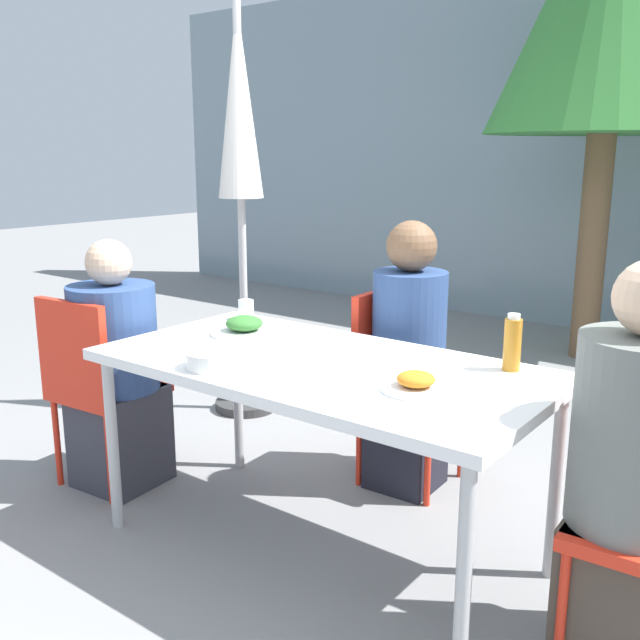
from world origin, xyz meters
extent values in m
plane|color=gray|center=(0.00, 0.00, 0.00)|extent=(24.00, 24.00, 0.00)
cube|color=white|center=(0.00, 0.00, 0.72)|extent=(1.62, 0.83, 0.04)
cylinder|color=#B7B7B7|center=(-0.75, -0.35, 0.35)|extent=(0.04, 0.04, 0.70)
cylinder|color=#B7B7B7|center=(0.75, -0.35, 0.35)|extent=(0.04, 0.04, 0.70)
cylinder|color=#B7B7B7|center=(-0.75, 0.35, 0.35)|extent=(0.04, 0.04, 0.70)
cylinder|color=#B7B7B7|center=(0.75, 0.35, 0.35)|extent=(0.04, 0.04, 0.70)
cube|color=red|center=(-1.11, -0.09, 0.43)|extent=(0.43, 0.43, 0.04)
cube|color=red|center=(-1.09, -0.27, 0.66)|extent=(0.40, 0.07, 0.42)
cylinder|color=red|center=(-1.29, 0.06, 0.20)|extent=(0.03, 0.03, 0.41)
cylinder|color=red|center=(-0.95, 0.09, 0.20)|extent=(0.03, 0.03, 0.41)
cylinder|color=red|center=(-1.27, -0.28, 0.20)|extent=(0.03, 0.03, 0.41)
cylinder|color=red|center=(-0.93, -0.25, 0.20)|extent=(0.03, 0.03, 0.41)
cube|color=#383842|center=(-1.06, -0.09, 0.22)|extent=(0.36, 0.36, 0.45)
cylinder|color=navy|center=(-1.06, -0.09, 0.68)|extent=(0.38, 0.38, 0.46)
sphere|color=beige|center=(-1.06, -0.09, 1.01)|extent=(0.20, 0.20, 0.20)
cylinder|color=red|center=(0.95, -0.13, 0.20)|extent=(0.03, 0.03, 0.41)
cylinder|color=red|center=(0.93, 0.21, 0.20)|extent=(0.03, 0.03, 0.41)
cube|color=#473D33|center=(1.06, 0.04, 0.22)|extent=(0.33, 0.33, 0.45)
cylinder|color=slate|center=(1.06, 0.04, 0.72)|extent=(0.36, 0.36, 0.54)
cube|color=red|center=(-0.02, 0.71, 0.43)|extent=(0.41, 0.41, 0.04)
cube|color=red|center=(-0.21, 0.71, 0.66)|extent=(0.05, 0.40, 0.42)
cylinder|color=red|center=(0.14, 0.89, 0.20)|extent=(0.03, 0.03, 0.41)
cylinder|color=red|center=(0.15, 0.55, 0.20)|extent=(0.03, 0.03, 0.41)
cylinder|color=red|center=(-0.20, 0.88, 0.20)|extent=(0.03, 0.03, 0.41)
cylinder|color=red|center=(-0.19, 0.54, 0.20)|extent=(0.03, 0.03, 0.41)
cube|color=black|center=(-0.02, 0.66, 0.22)|extent=(0.30, 0.30, 0.45)
cylinder|color=navy|center=(-0.02, 0.66, 0.71)|extent=(0.32, 0.32, 0.53)
sphere|color=brown|center=(-0.02, 0.66, 1.08)|extent=(0.21, 0.21, 0.21)
cylinder|color=#333333|center=(-1.27, 0.96, 0.03)|extent=(0.36, 0.36, 0.05)
cylinder|color=#BCBCBC|center=(-1.27, 0.96, 1.12)|extent=(0.04, 0.04, 2.25)
cone|color=silver|center=(-1.27, 0.96, 1.74)|extent=(0.25, 0.25, 1.03)
cylinder|color=white|center=(0.43, -0.08, 0.75)|extent=(0.22, 0.22, 0.01)
ellipsoid|color=orange|center=(0.43, -0.08, 0.78)|extent=(0.12, 0.12, 0.05)
cylinder|color=white|center=(-0.48, 0.13, 0.75)|extent=(0.28, 0.28, 0.01)
ellipsoid|color=#33702D|center=(-0.48, 0.13, 0.79)|extent=(0.15, 0.15, 0.06)
cylinder|color=#B7751E|center=(0.58, 0.31, 0.83)|extent=(0.06, 0.06, 0.18)
cylinder|color=white|center=(0.58, 0.31, 0.93)|extent=(0.04, 0.04, 0.02)
cylinder|color=white|center=(-0.66, 0.33, 0.79)|extent=(0.07, 0.07, 0.09)
cylinder|color=white|center=(-0.24, -0.28, 0.77)|extent=(0.20, 0.20, 0.06)
cylinder|color=brown|center=(-0.05, 3.27, 0.80)|extent=(0.20, 0.20, 1.59)
camera|label=1|loc=(1.47, -1.93, 1.46)|focal=40.00mm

